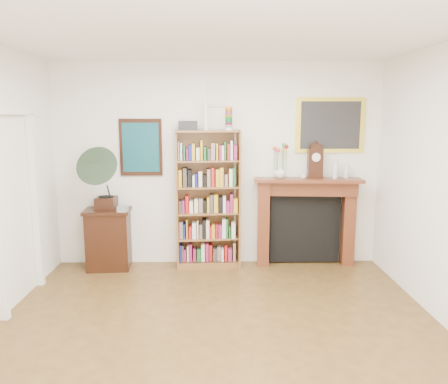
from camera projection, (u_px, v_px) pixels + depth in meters
name	position (u px, v px, depth m)	size (l,w,h in m)	color
room	(218.00, 199.00, 3.60)	(4.51, 5.01, 2.81)	#4A3216
door_casing	(16.00, 191.00, 4.77)	(0.08, 1.02, 2.17)	white
teal_poster	(141.00, 147.00, 5.98)	(0.58, 0.04, 0.78)	black
small_picture	(217.00, 95.00, 5.88)	(0.26, 0.04, 0.30)	white
gilt_painting	(330.00, 125.00, 5.98)	(0.95, 0.04, 0.75)	yellow
bookshelf	(208.00, 192.00, 5.95)	(0.90, 0.39, 2.18)	brown
side_cabinet	(109.00, 239.00, 5.97)	(0.61, 0.44, 0.83)	black
fireplace	(306.00, 213.00, 6.10)	(1.49, 0.46, 1.24)	#4E1F12
gramophone	(102.00, 175.00, 5.72)	(0.54, 0.67, 0.86)	black
cd_stack	(123.00, 209.00, 5.75)	(0.12, 0.12, 0.08)	#A7A9B3
mantel_clock	(315.00, 162.00, 5.96)	(0.20, 0.12, 0.46)	black
flower_vase	(280.00, 172.00, 5.96)	(0.17, 0.17, 0.18)	silver
teacup	(303.00, 177.00, 5.91)	(0.08, 0.08, 0.06)	silver
bottle_left	(335.00, 169.00, 5.95)	(0.07, 0.07, 0.24)	silver
bottle_right	(346.00, 171.00, 5.98)	(0.06, 0.06, 0.20)	silver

